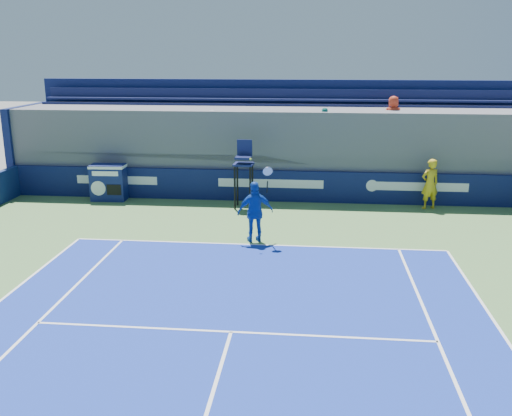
# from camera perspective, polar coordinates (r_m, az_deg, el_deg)

# --- Properties ---
(ball_person) EXTENTS (0.78, 0.64, 1.84)m
(ball_person) POSITION_cam_1_polar(r_m,az_deg,el_deg) (21.52, 17.00, 2.31)
(ball_person) COLOR gold
(ball_person) RESTS_ON apron
(back_hoarding) EXTENTS (20.40, 0.21, 1.20)m
(back_hoarding) POSITION_cam_1_polar(r_m,az_deg,el_deg) (21.74, 1.48, 2.23)
(back_hoarding) COLOR #0C1444
(back_hoarding) RESTS_ON ground
(match_clock) EXTENTS (1.34, 0.77, 1.40)m
(match_clock) POSITION_cam_1_polar(r_m,az_deg,el_deg) (22.57, -14.53, 2.59)
(match_clock) COLOR #101A53
(match_clock) RESTS_ON ground
(umpire_chair) EXTENTS (0.72, 0.72, 2.48)m
(umpire_chair) POSITION_cam_1_polar(r_m,az_deg,el_deg) (20.62, -1.23, 4.14)
(umpire_chair) COLOR black
(umpire_chair) RESTS_ON ground
(tennis_player) EXTENTS (1.17, 0.77, 2.57)m
(tennis_player) POSITION_cam_1_polar(r_m,az_deg,el_deg) (16.95, -0.07, -0.38)
(tennis_player) COLOR #1546B0
(tennis_player) RESTS_ON apron
(stadium_seating) EXTENTS (21.00, 4.05, 4.40)m
(stadium_seating) POSITION_cam_1_polar(r_m,az_deg,el_deg) (23.52, 1.86, 6.28)
(stadium_seating) COLOR #57575C
(stadium_seating) RESTS_ON ground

